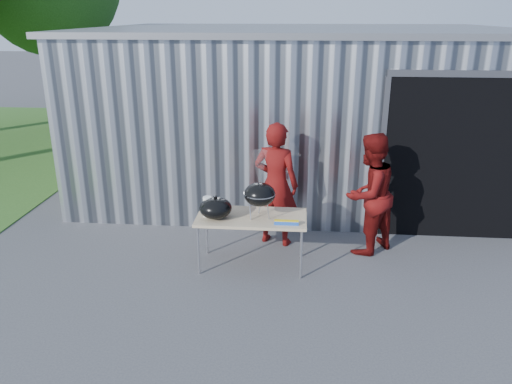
# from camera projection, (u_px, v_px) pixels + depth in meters

# --- Properties ---
(ground) EXTENTS (80.00, 80.00, 0.00)m
(ground) POSITION_uv_depth(u_px,v_px,m) (236.00, 280.00, 6.68)
(ground) COLOR #424245
(building) EXTENTS (8.20, 6.20, 3.10)m
(building) POSITION_uv_depth(u_px,v_px,m) (306.00, 106.00, 10.38)
(building) COLOR #B8BDC5
(building) RESTS_ON ground
(folding_table) EXTENTS (1.50, 0.75, 0.75)m
(folding_table) POSITION_uv_depth(u_px,v_px,m) (252.00, 219.00, 6.83)
(folding_table) COLOR tan
(folding_table) RESTS_ON ground
(kettle_grill) EXTENTS (0.43, 0.43, 0.93)m
(kettle_grill) POSITION_uv_depth(u_px,v_px,m) (260.00, 188.00, 6.63)
(kettle_grill) COLOR black
(kettle_grill) RESTS_ON folding_table
(grill_lid) EXTENTS (0.44, 0.44, 0.32)m
(grill_lid) POSITION_uv_depth(u_px,v_px,m) (216.00, 208.00, 6.72)
(grill_lid) COLOR black
(grill_lid) RESTS_ON folding_table
(paper_towels) EXTENTS (0.12, 0.12, 0.28)m
(paper_towels) POSITION_uv_depth(u_px,v_px,m) (207.00, 207.00, 6.77)
(paper_towels) COLOR white
(paper_towels) RESTS_ON folding_table
(white_tub) EXTENTS (0.20, 0.15, 0.10)m
(white_tub) POSITION_uv_depth(u_px,v_px,m) (214.00, 206.00, 7.04)
(white_tub) COLOR white
(white_tub) RESTS_ON folding_table
(foil_box) EXTENTS (0.32, 0.05, 0.06)m
(foil_box) POSITION_uv_depth(u_px,v_px,m) (286.00, 222.00, 6.54)
(foil_box) COLOR blue
(foil_box) RESTS_ON folding_table
(person_cook) EXTENTS (0.80, 0.64, 1.89)m
(person_cook) POSITION_uv_depth(u_px,v_px,m) (276.00, 184.00, 7.47)
(person_cook) COLOR #570B0A
(person_cook) RESTS_ON ground
(person_bystander) EXTENTS (1.10, 1.10, 1.80)m
(person_bystander) POSITION_uv_depth(u_px,v_px,m) (369.00, 194.00, 7.21)
(person_bystander) COLOR #570B0A
(person_bystander) RESTS_ON ground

